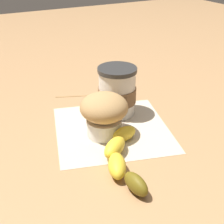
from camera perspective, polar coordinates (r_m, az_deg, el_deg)
ground_plane at (r=0.74m, az=0.00°, el=-3.11°), size 3.00×3.00×0.00m
paper_napkin at (r=0.74m, az=0.00°, el=-3.06°), size 0.32×0.32×0.00m
coffee_cup at (r=0.78m, az=0.93°, el=3.72°), size 0.10×0.10×0.12m
muffin at (r=0.69m, az=-1.46°, el=-0.07°), size 0.11×0.11×0.10m
banana at (r=0.62m, az=1.80°, el=-8.03°), size 0.20×0.13×0.03m
wooden_stirrer at (r=0.90m, az=-6.83°, el=2.94°), size 0.05×0.10×0.00m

